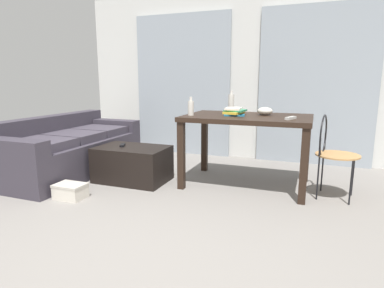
# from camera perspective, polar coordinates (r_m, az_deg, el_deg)

# --- Properties ---
(ground_plane) EXTENTS (7.42, 7.42, 0.00)m
(ground_plane) POSITION_cam_1_polar(r_m,az_deg,el_deg) (3.32, 1.84, -9.47)
(ground_plane) COLOR gray
(wall_back) EXTENTS (5.14, 0.10, 2.46)m
(wall_back) POSITION_cam_1_polar(r_m,az_deg,el_deg) (4.99, 9.37, 11.74)
(wall_back) COLOR silver
(wall_back) RESTS_ON ground
(curtains) EXTENTS (3.51, 0.03, 2.16)m
(curtains) POSITION_cam_1_polar(r_m,az_deg,el_deg) (4.91, 9.11, 9.95)
(curtains) COLOR #99A3AD
(curtains) RESTS_ON ground
(couch) EXTENTS (0.90, 1.95, 0.71)m
(couch) POSITION_cam_1_polar(r_m,az_deg,el_deg) (4.46, -20.67, -0.93)
(couch) COLOR #38333D
(couch) RESTS_ON ground
(coffee_table) EXTENTS (0.82, 0.54, 0.41)m
(coffee_table) POSITION_cam_1_polar(r_m,az_deg,el_deg) (3.88, -10.34, -3.45)
(coffee_table) COLOR black
(coffee_table) RESTS_ON ground
(craft_table) EXTENTS (1.35, 0.88, 0.79)m
(craft_table) POSITION_cam_1_polar(r_m,az_deg,el_deg) (3.64, 9.63, 3.33)
(craft_table) COLOR black
(craft_table) RESTS_ON ground
(wire_chair) EXTENTS (0.42, 0.44, 0.83)m
(wire_chair) POSITION_cam_1_polar(r_m,az_deg,el_deg) (3.52, 23.04, -0.53)
(wire_chair) COLOR #B7844C
(wire_chair) RESTS_ON ground
(bottle_near) EXTENTS (0.07, 0.07, 0.26)m
(bottle_near) POSITION_cam_1_polar(r_m,az_deg,el_deg) (3.95, 6.87, 7.12)
(bottle_near) COLOR beige
(bottle_near) RESTS_ON craft_table
(bottle_far) EXTENTS (0.07, 0.07, 0.20)m
(bottle_far) POSITION_cam_1_polar(r_m,az_deg,el_deg) (3.60, -0.20, 6.37)
(bottle_far) COLOR beige
(bottle_far) RESTS_ON craft_table
(bowl) EXTENTS (0.17, 0.17, 0.09)m
(bowl) POSITION_cam_1_polar(r_m,az_deg,el_deg) (3.72, 12.63, 5.63)
(bowl) COLOR beige
(bowl) RESTS_ON craft_table
(book_stack) EXTENTS (0.26, 0.28, 0.08)m
(book_stack) POSITION_cam_1_polar(r_m,az_deg,el_deg) (3.62, 7.41, 5.60)
(book_stack) COLOR #1E668C
(book_stack) RESTS_ON craft_table
(tv_remote_on_table) EXTENTS (0.10, 0.17, 0.03)m
(tv_remote_on_table) POSITION_cam_1_polar(r_m,az_deg,el_deg) (3.38, 16.85, 4.37)
(tv_remote_on_table) COLOR #B7B7B2
(tv_remote_on_table) RESTS_ON craft_table
(tv_remote_primary) EXTENTS (0.10, 0.15, 0.02)m
(tv_remote_primary) POSITION_cam_1_polar(r_m,az_deg,el_deg) (3.91, -12.03, -0.19)
(tv_remote_primary) COLOR black
(tv_remote_primary) RESTS_ON coffee_table
(shoebox) EXTENTS (0.30, 0.21, 0.15)m
(shoebox) POSITION_cam_1_polar(r_m,az_deg,el_deg) (3.52, -20.47, -7.71)
(shoebox) COLOR beige
(shoebox) RESTS_ON ground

